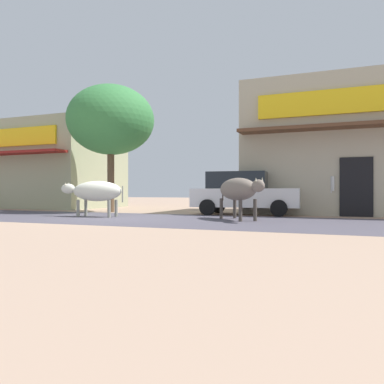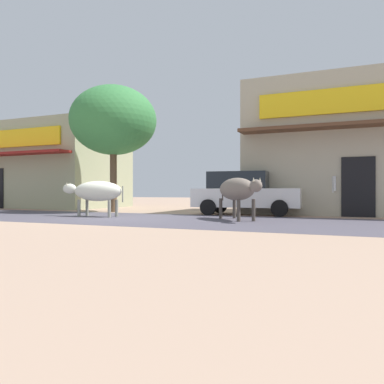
{
  "view_description": "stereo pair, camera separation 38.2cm",
  "coord_description": "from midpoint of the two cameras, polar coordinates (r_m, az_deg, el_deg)",
  "views": [
    {
      "loc": [
        7.18,
        -11.26,
        0.9
      ],
      "look_at": [
        2.06,
        1.44,
        0.87
      ],
      "focal_mm": 36.79,
      "sensor_mm": 36.0,
      "label": 1
    },
    {
      "loc": [
        7.54,
        -11.11,
        0.9
      ],
      "look_at": [
        2.06,
        1.44,
        0.87
      ],
      "focal_mm": 36.79,
      "sensor_mm": 36.0,
      "label": 2
    }
  ],
  "objects": [
    {
      "name": "ground",
      "position": [
        13.42,
        -11.39,
        -3.73
      ],
      "size": [
        80.0,
        80.0,
        0.0
      ],
      "primitive_type": "plane",
      "color": "tan"
    },
    {
      "name": "asphalt_road",
      "position": [
        13.42,
        -11.39,
        -3.72
      ],
      "size": [
        72.0,
        5.33,
        0.0
      ],
      "primitive_type": "cube",
      "color": "#4E4A55",
      "rests_on": "ground"
    },
    {
      "name": "storefront_left_cafe",
      "position": [
        24.11,
        -21.52,
        3.49
      ],
      "size": [
        8.39,
        6.01,
        4.63
      ],
      "color": "#A1A47F",
      "rests_on": "ground"
    },
    {
      "name": "storefront_right_club",
      "position": [
        17.56,
        20.99,
        5.79
      ],
      "size": [
        7.89,
        6.01,
        5.27
      ],
      "color": "#B3A98F",
      "rests_on": "ground"
    },
    {
      "name": "roadside_tree",
      "position": [
        17.64,
        -12.31,
        10.12
      ],
      "size": [
        3.74,
        3.74,
        5.48
      ],
      "color": "brown",
      "rests_on": "ground"
    },
    {
      "name": "parked_hatchback_car",
      "position": [
        15.18,
        6.78,
        -0.1
      ],
      "size": [
        4.14,
        2.1,
        1.64
      ],
      "color": "silver",
      "rests_on": "ground"
    },
    {
      "name": "cow_near_brown",
      "position": [
        14.24,
        -14.57,
        0.08
      ],
      "size": [
        2.52,
        0.76,
        1.26
      ],
      "color": "silver",
      "rests_on": "ground"
    },
    {
      "name": "cow_far_dark",
      "position": [
        12.34,
        5.85,
        0.36
      ],
      "size": [
        2.14,
        2.31,
        1.32
      ],
      "color": "#76695E",
      "rests_on": "ground"
    },
    {
      "name": "pedestrian_by_shop",
      "position": [
        15.17,
        19.13,
        0.42
      ],
      "size": [
        0.34,
        0.61,
        1.67
      ],
      "color": "#262633",
      "rests_on": "ground"
    }
  ]
}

